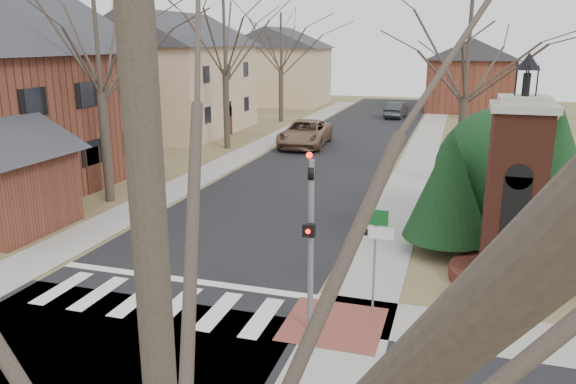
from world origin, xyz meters
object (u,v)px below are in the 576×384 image
(distant_car, at_px, (396,110))
(traffic_signal_pole, at_px, (311,229))
(sign_post, at_px, (375,240))
(pickup_truck, at_px, (305,133))
(brick_gate_monument, at_px, (513,210))

(distant_car, bearing_deg, traffic_signal_pole, 98.12)
(sign_post, relative_size, pickup_truck, 0.45)
(sign_post, xyz_separation_m, pickup_truck, (-7.95, 22.21, -1.10))
(pickup_truck, distance_m, distant_car, 16.76)
(pickup_truck, bearing_deg, distant_car, 72.39)
(traffic_signal_pole, xyz_separation_m, distant_car, (-2.56, 39.87, -1.88))
(brick_gate_monument, bearing_deg, sign_post, -138.58)
(sign_post, height_order, distant_car, sign_post)
(traffic_signal_pole, height_order, brick_gate_monument, brick_gate_monument)
(traffic_signal_pole, distance_m, distant_car, 40.00)
(traffic_signal_pole, height_order, distant_car, traffic_signal_pole)
(sign_post, distance_m, pickup_truck, 23.61)
(traffic_signal_pole, bearing_deg, brick_gate_monument, 43.24)
(brick_gate_monument, bearing_deg, traffic_signal_pole, -136.76)
(sign_post, relative_size, distant_car, 0.64)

